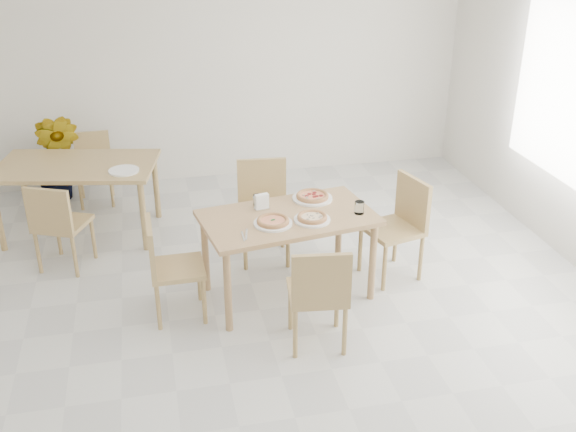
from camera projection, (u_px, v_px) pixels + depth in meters
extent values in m
plane|color=silver|center=(270.00, 341.00, 5.22)|extent=(7.00, 7.00, 0.00)
plane|color=silver|center=(210.00, 62.00, 7.71)|extent=(6.00, 0.00, 6.00)
cube|color=tan|center=(288.00, 218.00, 5.53)|extent=(1.51, 1.01, 0.04)
cylinder|color=tan|center=(228.00, 291.00, 5.21)|extent=(0.06, 0.06, 0.71)
cylinder|color=tan|center=(372.00, 262.00, 5.63)|extent=(0.06, 0.06, 0.71)
cylinder|color=tan|center=(205.00, 254.00, 5.76)|extent=(0.06, 0.06, 0.71)
cylinder|color=tan|center=(339.00, 229.00, 6.18)|extent=(0.06, 0.06, 0.71)
cube|color=tan|center=(317.00, 293.00, 5.03)|extent=(0.48, 0.48, 0.04)
cube|color=tan|center=(322.00, 280.00, 4.76)|extent=(0.43, 0.09, 0.41)
cylinder|color=tan|center=(337.00, 304.00, 5.31)|extent=(0.04, 0.04, 0.42)
cylinder|color=tan|center=(291.00, 306.00, 5.28)|extent=(0.04, 0.04, 0.42)
cylinder|color=tan|center=(345.00, 331.00, 4.98)|extent=(0.04, 0.04, 0.42)
cylinder|color=tan|center=(295.00, 334.00, 4.95)|extent=(0.04, 0.04, 0.42)
cube|color=tan|center=(264.00, 213.00, 6.22)|extent=(0.50, 0.50, 0.04)
cube|color=tan|center=(262.00, 181.00, 6.30)|extent=(0.46, 0.08, 0.44)
cylinder|color=tan|center=(245.00, 248.00, 6.13)|extent=(0.04, 0.04, 0.45)
cylinder|color=tan|center=(288.00, 245.00, 6.17)|extent=(0.04, 0.04, 0.45)
cylinder|color=tan|center=(242.00, 229.00, 6.48)|extent=(0.04, 0.04, 0.45)
cylinder|color=tan|center=(283.00, 226.00, 6.52)|extent=(0.04, 0.04, 0.45)
cube|color=tan|center=(178.00, 268.00, 5.38)|extent=(0.43, 0.43, 0.04)
cube|color=tan|center=(151.00, 247.00, 5.24)|extent=(0.05, 0.42, 0.40)
cylinder|color=tan|center=(204.00, 302.00, 5.35)|extent=(0.04, 0.04, 0.41)
cylinder|color=tan|center=(199.00, 279.00, 5.67)|extent=(0.04, 0.04, 0.41)
cylinder|color=tan|center=(158.00, 307.00, 5.28)|extent=(0.04, 0.04, 0.41)
cylinder|color=tan|center=(156.00, 284.00, 5.59)|extent=(0.04, 0.04, 0.41)
cube|color=tan|center=(392.00, 229.00, 5.93)|extent=(0.55, 0.55, 0.04)
cube|color=tan|center=(413.00, 201.00, 5.91)|extent=(0.15, 0.45, 0.43)
cylinder|color=tan|center=(360.00, 249.00, 6.11)|extent=(0.04, 0.04, 0.44)
cylinder|color=tan|center=(384.00, 268.00, 5.80)|extent=(0.04, 0.04, 0.44)
cylinder|color=tan|center=(395.00, 240.00, 6.27)|extent=(0.04, 0.04, 0.44)
cylinder|color=tan|center=(421.00, 258.00, 5.96)|extent=(0.04, 0.04, 0.44)
cylinder|color=white|center=(273.00, 223.00, 5.37)|extent=(0.31, 0.31, 0.02)
cylinder|color=white|center=(312.00, 220.00, 5.43)|extent=(0.30, 0.30, 0.02)
cylinder|color=white|center=(312.00, 198.00, 5.82)|extent=(0.35, 0.35, 0.02)
cylinder|color=tan|center=(273.00, 222.00, 5.36)|extent=(0.27, 0.27, 0.01)
torus|color=tan|center=(273.00, 221.00, 5.36)|extent=(0.27, 0.27, 0.03)
cylinder|color=#DB4526|center=(273.00, 221.00, 5.36)|extent=(0.20, 0.20, 0.01)
ellipsoid|color=#13551D|center=(273.00, 220.00, 5.36)|extent=(0.05, 0.04, 0.01)
cylinder|color=tan|center=(312.00, 218.00, 5.43)|extent=(0.27, 0.27, 0.01)
torus|color=tan|center=(312.00, 217.00, 5.42)|extent=(0.27, 0.27, 0.03)
cylinder|color=beige|center=(312.00, 217.00, 5.42)|extent=(0.20, 0.20, 0.01)
cylinder|color=tan|center=(312.00, 197.00, 5.81)|extent=(0.32, 0.32, 0.01)
torus|color=tan|center=(312.00, 196.00, 5.80)|extent=(0.33, 0.33, 0.03)
cylinder|color=#DB4526|center=(312.00, 196.00, 5.80)|extent=(0.25, 0.25, 0.01)
cylinder|color=white|center=(359.00, 208.00, 5.54)|extent=(0.08, 0.08, 0.11)
cylinder|color=white|center=(257.00, 200.00, 5.70)|extent=(0.07, 0.07, 0.09)
cube|color=silver|center=(262.00, 209.00, 5.62)|extent=(0.13, 0.08, 0.01)
cube|color=white|center=(262.00, 201.00, 5.59)|extent=(0.12, 0.07, 0.12)
cube|color=silver|center=(243.00, 236.00, 5.18)|extent=(0.02, 0.17, 0.01)
cube|color=silver|center=(246.00, 234.00, 5.21)|extent=(0.05, 0.19, 0.01)
cube|color=tan|center=(76.00, 166.00, 6.58)|extent=(1.67, 1.16, 0.04)
cylinder|color=tan|center=(143.00, 216.00, 6.42)|extent=(0.06, 0.06, 0.71)
cylinder|color=tan|center=(24.00, 187.00, 7.07)|extent=(0.06, 0.06, 0.71)
cylinder|color=tan|center=(156.00, 186.00, 7.08)|extent=(0.06, 0.06, 0.71)
cube|color=tan|center=(63.00, 224.00, 6.11)|extent=(0.56, 0.56, 0.04)
cube|color=tan|center=(48.00, 210.00, 5.84)|extent=(0.40, 0.21, 0.40)
cylinder|color=tan|center=(93.00, 239.00, 6.33)|extent=(0.04, 0.04, 0.41)
cylinder|color=tan|center=(58.00, 235.00, 6.40)|extent=(0.04, 0.04, 0.41)
cylinder|color=tan|center=(75.00, 257.00, 6.01)|extent=(0.04, 0.04, 0.41)
cylinder|color=tan|center=(38.00, 253.00, 6.08)|extent=(0.04, 0.04, 0.41)
cube|color=tan|center=(94.00, 170.00, 7.41)|extent=(0.39, 0.39, 0.04)
cube|color=tan|center=(92.00, 147.00, 7.47)|extent=(0.38, 0.05, 0.37)
cylinder|color=tan|center=(81.00, 194.00, 7.32)|extent=(0.03, 0.03, 0.37)
cylinder|color=tan|center=(112.00, 191.00, 7.39)|extent=(0.03, 0.03, 0.37)
cylinder|color=tan|center=(82.00, 183.00, 7.61)|extent=(0.03, 0.03, 0.37)
cylinder|color=tan|center=(112.00, 180.00, 7.68)|extent=(0.03, 0.03, 0.37)
cylinder|color=white|center=(124.00, 171.00, 6.40)|extent=(0.29, 0.29, 0.02)
imported|color=#246F21|center=(57.00, 157.00, 7.43)|extent=(0.70, 0.65, 1.02)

